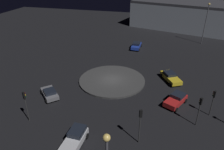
# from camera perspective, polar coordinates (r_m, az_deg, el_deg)

# --- Properties ---
(ground_plane) EXTENTS (116.69, 116.69, 0.00)m
(ground_plane) POSITION_cam_1_polar(r_m,az_deg,el_deg) (36.36, -0.00, -1.61)
(ground_plane) COLOR black
(roundabout_island) EXTENTS (11.23, 11.23, 0.30)m
(roundabout_island) POSITION_cam_1_polar(r_m,az_deg,el_deg) (36.29, -0.00, -1.40)
(roundabout_island) COLOR #383838
(roundabout_island) RESTS_ON ground_plane
(car_grey) EXTENTS (3.99, 3.99, 1.28)m
(car_grey) POSITION_cam_1_polar(r_m,az_deg,el_deg) (33.11, -16.46, -4.72)
(car_grey) COLOR slate
(car_grey) RESTS_ON ground_plane
(car_red) EXTENTS (4.34, 3.42, 1.52)m
(car_red) POSITION_cam_1_polar(r_m,az_deg,el_deg) (31.51, 16.87, -6.35)
(car_red) COLOR red
(car_red) RESTS_ON ground_plane
(car_silver) EXTENTS (4.46, 2.11, 1.59)m
(car_silver) POSITION_cam_1_polar(r_m,az_deg,el_deg) (24.48, -10.14, -16.78)
(car_silver) COLOR silver
(car_silver) RESTS_ON ground_plane
(car_yellow) EXTENTS (4.90, 3.82, 1.41)m
(car_yellow) POSITION_cam_1_polar(r_m,az_deg,el_deg) (37.45, 15.52, -0.51)
(car_yellow) COLOR gold
(car_yellow) RESTS_ON ground_plane
(car_blue) EXTENTS (4.39, 2.11, 1.49)m
(car_blue) POSITION_cam_1_polar(r_m,az_deg,el_deg) (50.78, 6.59, 7.91)
(car_blue) COLOR #1E38A5
(car_blue) RESTS_ON ground_plane
(traffic_light_south) EXTENTS (0.36, 0.39, 3.76)m
(traffic_light_south) POSITION_cam_1_polar(r_m,az_deg,el_deg) (29.96, 25.65, -5.66)
(traffic_light_south) COLOR #2D2D2D
(traffic_light_south) RESTS_ON ground_plane
(traffic_light_northwest) EXTENTS (0.40, 0.37, 4.30)m
(traffic_light_northwest) POSITION_cam_1_polar(r_m,az_deg,el_deg) (27.96, -22.34, -6.48)
(traffic_light_northwest) COLOR #2D2D2D
(traffic_light_northwest) RESTS_ON ground_plane
(traffic_light_southwest) EXTENTS (0.40, 0.37, 4.49)m
(traffic_light_southwest) POSITION_cam_1_polar(r_m,az_deg,el_deg) (23.06, 7.59, -11.94)
(traffic_light_southwest) COLOR #2D2D2D
(traffic_light_southwest) RESTS_ON ground_plane
(traffic_light_southwest_near) EXTENTS (0.37, 0.40, 4.02)m
(traffic_light_southwest_near) POSITION_cam_1_polar(r_m,az_deg,el_deg) (27.40, 22.59, -7.77)
(traffic_light_southwest_near) COLOR #2D2D2D
(traffic_light_southwest_near) RESTS_ON ground_plane
(streetlamp_southeast) EXTENTS (0.50, 0.50, 9.86)m
(streetlamp_southeast) POSITION_cam_1_polar(r_m,az_deg,el_deg) (57.02, 24.04, 13.57)
(streetlamp_southeast) COLOR #4C4C51
(streetlamp_southeast) RESTS_ON ground_plane
(store_building) EXTENTS (23.07, 33.67, 7.95)m
(store_building) POSITION_cam_1_polar(r_m,az_deg,el_deg) (71.95, 19.18, 15.16)
(store_building) COLOR #8C939E
(store_building) RESTS_ON ground_plane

